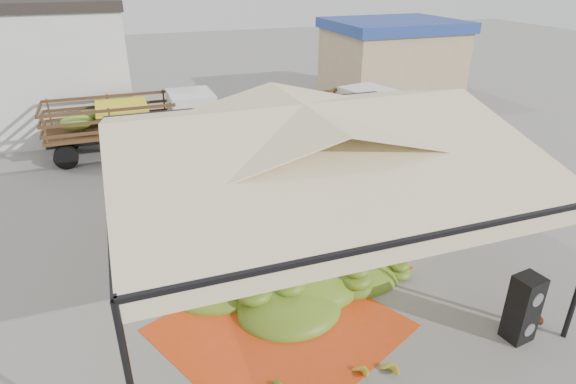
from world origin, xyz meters
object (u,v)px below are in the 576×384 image
object	(u,v)px
speaker_stack	(523,308)
banana_heap	(291,255)
truck_left	(139,118)
truck_right	(328,117)
vendor	(286,162)

from	to	relation	value
speaker_stack	banana_heap	bearing A→B (deg)	128.00
speaker_stack	truck_left	size ratio (longest dim) A/B	0.23
truck_left	truck_right	distance (m)	7.23
speaker_stack	truck_left	world-z (taller)	truck_left
vendor	truck_right	size ratio (longest dim) A/B	0.26
vendor	banana_heap	bearing A→B (deg)	86.84
truck_left	speaker_stack	bearing A→B (deg)	-66.02
vendor	truck_left	xyz separation A→B (m)	(-4.14, 5.03, 0.46)
banana_heap	truck_left	bearing A→B (deg)	104.40
truck_left	truck_right	size ratio (longest dim) A/B	0.95
truck_right	vendor	bearing A→B (deg)	-148.39
speaker_stack	truck_right	distance (m)	10.95
vendor	speaker_stack	bearing A→B (deg)	117.85
speaker_stack	truck_left	distance (m)	14.57
banana_heap	speaker_stack	size ratio (longest dim) A/B	4.09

